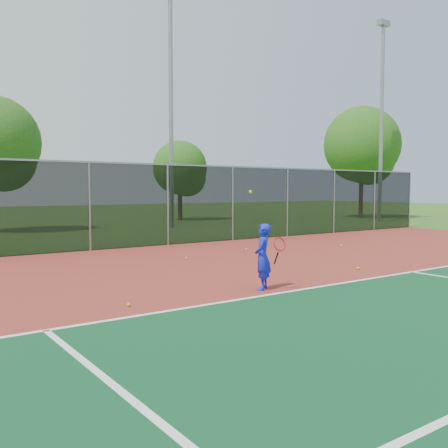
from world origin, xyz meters
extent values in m
cube|color=maroon|center=(0.00, 2.00, 0.01)|extent=(30.00, 20.00, 0.02)
cube|color=white|center=(2.00, 3.00, 0.03)|extent=(22.00, 0.10, 0.00)
cube|color=black|center=(0.00, 12.00, 1.52)|extent=(30.00, 0.04, 3.00)
cube|color=gray|center=(0.00, 12.00, 3.02)|extent=(30.00, 0.06, 0.06)
imported|color=#1721DB|center=(-2.44, 3.52, 0.71)|extent=(0.59, 0.57, 1.37)
cylinder|color=black|center=(-2.29, 3.27, 0.69)|extent=(0.03, 0.15, 0.27)
torus|color=#A51414|center=(-2.29, 3.17, 0.99)|extent=(0.30, 0.13, 0.29)
sphere|color=#C3C817|center=(-2.69, 3.62, 2.05)|extent=(0.07, 0.07, 0.07)
sphere|color=#C3C817|center=(1.23, 4.07, 0.06)|extent=(0.07, 0.07, 0.07)
sphere|color=#C3C817|center=(4.87, 7.84, 0.06)|extent=(0.07, 0.07, 0.07)
sphere|color=#C3C817|center=(-1.44, 8.26, 0.06)|extent=(0.07, 0.07, 0.07)
sphere|color=#C3C817|center=(1.37, 8.97, 0.06)|extent=(0.07, 0.07, 0.07)
sphere|color=#C3C817|center=(-5.35, 3.73, 0.06)|extent=(0.07, 0.07, 0.07)
cylinder|color=gray|center=(4.42, 19.59, 6.27)|extent=(0.24, 0.24, 12.53)
cylinder|color=gray|center=(18.20, 16.40, 6.27)|extent=(0.24, 0.24, 12.53)
cube|color=gray|center=(18.20, 16.40, 12.71)|extent=(0.90, 0.40, 0.35)
sphere|color=#225216|center=(-3.72, 21.64, 3.53)|extent=(3.11, 3.11, 3.11)
cylinder|color=#392314|center=(8.06, 24.92, 1.03)|extent=(0.30, 0.30, 2.06)
sphere|color=#225216|center=(8.06, 24.92, 3.55)|extent=(3.66, 3.66, 3.66)
sphere|color=#225216|center=(8.46, 24.62, 2.86)|extent=(2.52, 2.52, 2.52)
cylinder|color=#392314|center=(20.18, 19.57, 1.55)|extent=(0.30, 0.30, 3.09)
sphere|color=#225216|center=(20.18, 19.57, 5.33)|extent=(5.50, 5.50, 5.50)
sphere|color=#225216|center=(20.58, 19.27, 4.30)|extent=(3.78, 3.78, 3.78)
camera|label=1|loc=(-9.02, -4.39, 2.10)|focal=40.00mm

